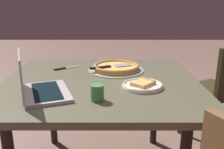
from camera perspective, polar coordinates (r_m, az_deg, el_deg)
dining_table at (r=1.55m, az=-2.65°, el=-3.70°), size 1.19×1.09×0.70m
laptop at (r=1.33m, az=-16.53°, el=-2.69°), size 0.33×0.39×0.23m
pizza_plate at (r=1.41m, az=7.07°, el=-2.40°), size 0.23×0.23×0.04m
pizza_tray at (r=1.73m, az=0.92°, el=1.62°), size 0.39×0.39×0.04m
table_knife at (r=1.81m, az=-10.77°, el=1.45°), size 0.18×0.13×0.01m
drink_cup at (r=1.21m, az=-3.23°, el=-4.16°), size 0.07×0.07×0.08m
chair_far at (r=2.20m, az=23.66°, el=-2.75°), size 0.52×0.52×0.84m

